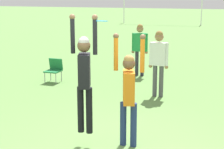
{
  "coord_description": "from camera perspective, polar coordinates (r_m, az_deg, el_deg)",
  "views": [
    {
      "loc": [
        2.04,
        -5.99,
        2.81
      ],
      "look_at": [
        -0.19,
        0.49,
        1.3
      ],
      "focal_mm": 60.0,
      "sensor_mm": 36.0,
      "label": 1
    }
  ],
  "objects": [
    {
      "name": "frisbee",
      "position": [
        6.6,
        -1.79,
        8.16
      ],
      "size": [
        0.26,
        0.26,
        0.03
      ],
      "color": "#2D9EDB"
    },
    {
      "name": "camping_chair_0",
      "position": [
        12.04,
        -8.8,
        0.91
      ],
      "size": [
        0.47,
        0.5,
        0.74
      ],
      "rotation": [
        0.0,
        0.0,
        3.12
      ],
      "color": "gray",
      "rests_on": "ground_plane"
    },
    {
      "name": "person_spectator_near",
      "position": [
        10.17,
        7.12,
        2.64
      ],
      "size": [
        0.54,
        0.24,
        1.81
      ],
      "rotation": [
        0.0,
        0.0,
        -0.05
      ],
      "color": "#4C4C51",
      "rests_on": "ground_plane"
    },
    {
      "name": "soccer_goal",
      "position": [
        34.03,
        7.58,
        10.71
      ],
      "size": [
        7.1,
        0.1,
        2.35
      ],
      "color": "white",
      "rests_on": "ground_plane"
    },
    {
      "name": "person_jumping",
      "position": [
        6.73,
        -4.25,
        0.48
      ],
      "size": [
        0.53,
        0.42,
        2.18
      ],
      "rotation": [
        0.0,
        0.0,
        1.9
      ],
      "color": "black",
      "rests_on": "ground_plane"
    },
    {
      "name": "person_defending",
      "position": [
        6.79,
        2.56,
        -2.07
      ],
      "size": [
        0.6,
        0.48,
        2.1
      ],
      "rotation": [
        0.0,
        0.0,
        -1.24
      ],
      "color": "navy",
      "rests_on": "ground_plane"
    },
    {
      "name": "person_spectator_far",
      "position": [
        12.72,
        4.25,
        4.54
      ],
      "size": [
        0.58,
        0.27,
        1.77
      ],
      "rotation": [
        0.0,
        0.0,
        0.16
      ],
      "color": "#2D2D38",
      "rests_on": "ground_plane"
    }
  ]
}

